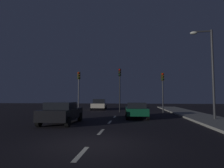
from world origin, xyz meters
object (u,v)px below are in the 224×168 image
object	(u,v)px
car_adjacent_lane	(62,112)
traffic_signal_left	(79,84)
car_stopped_ahead	(136,110)
street_lamp_right	(209,65)
traffic_signal_center	(120,82)
traffic_signal_right	(163,85)
car_oncoming_far	(99,104)

from	to	relation	value
car_adjacent_lane	traffic_signal_left	bearing A→B (deg)	99.95
traffic_signal_left	car_stopped_ahead	bearing A→B (deg)	-41.10
car_stopped_ahead	car_adjacent_lane	bearing A→B (deg)	-141.45
car_adjacent_lane	street_lamp_right	bearing A→B (deg)	14.51
traffic_signal_center	traffic_signal_right	size ratio (longest dim) A/B	1.13
traffic_signal_left	car_oncoming_far	size ratio (longest dim) A/B	1.10
traffic_signal_left	traffic_signal_center	size ratio (longest dim) A/B	0.94
street_lamp_right	car_adjacent_lane	bearing A→B (deg)	-165.49
traffic_signal_left	traffic_signal_center	world-z (taller)	traffic_signal_center
traffic_signal_right	car_oncoming_far	xyz separation A→B (m)	(-8.36, 4.89, -2.49)
car_adjacent_lane	car_stopped_ahead	bearing A→B (deg)	38.55
car_stopped_ahead	traffic_signal_right	bearing A→B (deg)	61.68
traffic_signal_right	car_stopped_ahead	world-z (taller)	traffic_signal_right
traffic_signal_left	street_lamp_right	world-z (taller)	street_lamp_right
traffic_signal_left	street_lamp_right	xyz separation A→B (m)	(12.44, -7.24, 0.81)
car_adjacent_lane	car_oncoming_far	xyz separation A→B (m)	(-0.07, 14.89, 0.01)
street_lamp_right	car_stopped_ahead	bearing A→B (deg)	167.17
car_adjacent_lane	car_oncoming_far	bearing A→B (deg)	90.27
traffic_signal_center	street_lamp_right	distance (m)	10.38
traffic_signal_right	car_adjacent_lane	bearing A→B (deg)	-129.64
traffic_signal_left	car_adjacent_lane	distance (m)	10.50
traffic_signal_left	car_oncoming_far	bearing A→B (deg)	71.00
traffic_signal_right	car_oncoming_far	world-z (taller)	traffic_signal_right
traffic_signal_center	car_oncoming_far	xyz separation A→B (m)	(-3.34, 4.89, -2.87)
traffic_signal_right	traffic_signal_left	bearing A→B (deg)	180.00
car_stopped_ahead	car_oncoming_far	size ratio (longest dim) A/B	0.89
traffic_signal_center	car_adjacent_lane	distance (m)	10.91
traffic_signal_center	car_stopped_ahead	xyz separation A→B (m)	(1.80, -5.96, -2.93)
traffic_signal_center	street_lamp_right	bearing A→B (deg)	-44.30
traffic_signal_right	street_lamp_right	distance (m)	7.69
car_oncoming_far	street_lamp_right	xyz separation A→B (m)	(10.76, -12.12, 3.46)
traffic_signal_left	car_adjacent_lane	world-z (taller)	traffic_signal_left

